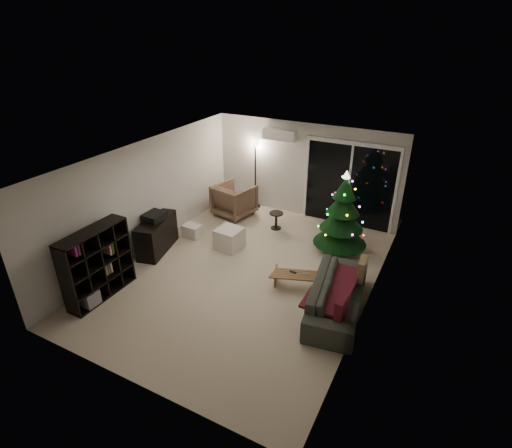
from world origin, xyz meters
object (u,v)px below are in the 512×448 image
Objects in this scene: coffee_table at (300,282)px; media_cabinet at (157,235)px; armchair at (234,200)px; bookshelf at (91,262)px; christmas_tree at (343,213)px; sofa at (337,295)px.

media_cabinet is at bearing 162.00° from coffee_table.
bookshelf is at bearing 93.87° from armchair.
coffee_table is (3.47, 0.09, -0.21)m from media_cabinet.
christmas_tree is at bearing 62.74° from coffee_table.
sofa is (3.68, -2.62, -0.12)m from armchair.
coffee_table is (2.86, -2.35, -0.26)m from armchair.
media_cabinet is at bearing 109.27° from bookshelf.
christmas_tree is (3.10, -0.56, 0.54)m from armchair.
coffee_table is at bearing -97.76° from christmas_tree.
coffee_table is (3.47, 1.92, -0.53)m from bookshelf.
bookshelf is 1.28× the size of coffee_table.
armchair is at bearing 101.07° from bookshelf.
bookshelf reaches higher than sofa.
bookshelf is at bearing 102.60° from sofa.
sofa is at bearing 156.67° from armchair.
bookshelf is 1.47× the size of armchair.
armchair is 0.44× the size of sofa.
bookshelf is 4.62m from sofa.
bookshelf is 1.86m from media_cabinet.
media_cabinet is 3.48m from coffee_table.
media_cabinet is 4.30m from sofa.
media_cabinet is at bearing 79.22° from sofa.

